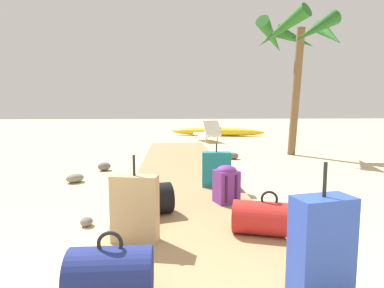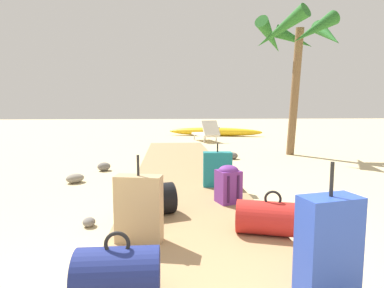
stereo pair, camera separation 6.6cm
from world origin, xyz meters
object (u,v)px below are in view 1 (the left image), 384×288
Objects in this scene: palm_tree_near_right at (298,42)px; backpack_purple at (226,183)px; kayak at (217,132)px; lounge_chair at (208,133)px; suitcase_teal at (216,169)px; duffel_bag_black at (145,200)px; duffel_bag_navy at (111,274)px; duffel_bag_red at (269,218)px; suitcase_tan at (135,209)px; suitcase_blue at (322,248)px.

backpack_purple is at bearing -121.10° from palm_tree_near_right.
lounge_chair is at bearing -105.97° from kayak.
palm_tree_near_right reaches higher than suitcase_teal.
backpack_purple is (1.01, 0.41, 0.08)m from duffel_bag_black.
backpack_purple is at bearing -94.89° from lounge_chair.
duffel_bag_navy is at bearing -110.70° from suitcase_teal.
palm_tree_near_right reaches higher than duffel_bag_red.
duffel_bag_red is 1.09m from backpack_purple.
lounge_chair is at bearing 79.93° from duffel_bag_navy.
lounge_chair is (0.68, 7.98, -0.01)m from backpack_purple.
suitcase_tan is 2.23m from suitcase_teal.
palm_tree_near_right is (2.34, 6.36, 2.56)m from suitcase_blue.
palm_tree_near_right is at bearing -62.78° from lounge_chair.
suitcase_blue is (1.33, -0.07, 0.16)m from duffel_bag_navy.
lounge_chair is 2.49m from kayak.
backpack_purple is at bearing -89.39° from suitcase_teal.
suitcase_teal is at bearing 51.57° from duffel_bag_black.
palm_tree_near_right is 2.30× the size of lounge_chair.
suitcase_blue is at bearing -95.15° from kayak.
suitcase_tan reaches higher than suitcase_teal.
lounge_chair is (1.77, 9.99, 0.07)m from duffel_bag_navy.
suitcase_tan reaches higher than duffel_bag_red.
duffel_bag_black is 11.03m from kayak.
suitcase_teal is (-0.25, 2.93, -0.07)m from suitcase_blue.
lounge_chair is at bearing 84.46° from suitcase_teal.
duffel_bag_navy is 0.70× the size of duffel_bag_red.
backpack_purple is 0.85m from suitcase_teal.
lounge_chair is (1.72, 9.11, -0.06)m from suitcase_tan.
duffel_bag_black is 6.50m from palm_tree_near_right.
suitcase_tan reaches higher than duffel_bag_black.
duffel_bag_red is at bearing 35.91° from duffel_bag_navy.
kayak is (1.12, 12.45, -0.23)m from suitcase_blue.
duffel_bag_navy is 0.59× the size of suitcase_blue.
palm_tree_near_right is at bearing 52.93° from suitcase_teal.
suitcase_teal is 9.62m from kayak.
palm_tree_near_right reaches higher than suitcase_tan.
lounge_chair is at bearing 117.22° from palm_tree_near_right.
backpack_purple is at bearing 22.04° from duffel_bag_black.
suitcase_teal is 7.16m from lounge_chair.
suitcase_blue is at bearing -89.01° from duffel_bag_red.
duffel_bag_black is 8.56m from lounge_chair.
palm_tree_near_right is at bearing -78.67° from kayak.
suitcase_blue reaches higher than duffel_bag_black.
duffel_bag_red is 0.84× the size of suitcase_blue.
palm_tree_near_right reaches higher than backpack_purple.
palm_tree_near_right is (3.59, 4.69, 2.71)m from duffel_bag_black.
suitcase_tan is 0.22× the size of palm_tree_near_right.
backpack_purple is at bearing 47.28° from suitcase_tan.
duffel_bag_black reaches higher than kayak.
duffel_bag_navy is 7.78m from palm_tree_near_right.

